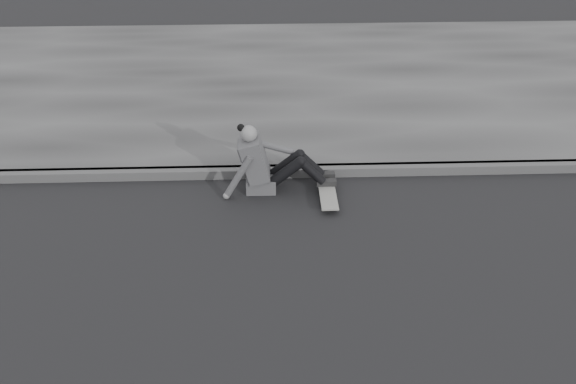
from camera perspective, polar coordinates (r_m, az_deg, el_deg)
name	(u,v)px	position (r m, az deg, el deg)	size (l,w,h in m)	color
ground	(454,310)	(6.36, 14.56, -10.09)	(80.00, 80.00, 0.00)	black
curb	(403,169)	(8.36, 10.22, 2.01)	(24.00, 0.16, 0.12)	#474747
sidewalk	(369,80)	(11.04, 7.25, 9.82)	(24.00, 6.00, 0.12)	#3C3C3C
skateboard	(328,193)	(7.72, 3.53, -0.10)	(0.20, 0.78, 0.09)	#A0A09B
seated_woman	(266,163)	(7.76, -1.97, 2.57)	(1.38, 0.46, 0.88)	#49494B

